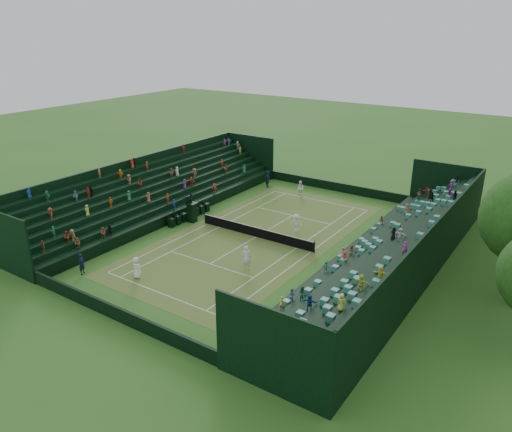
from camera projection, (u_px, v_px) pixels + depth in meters
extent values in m
plane|color=#306820|center=(256.00, 237.00, 43.96)|extent=(160.00, 160.00, 0.00)
cube|color=#3D7828|center=(256.00, 237.00, 43.96)|extent=(12.97, 26.77, 0.01)
cube|color=black|center=(335.00, 187.00, 56.05)|extent=(17.17, 0.20, 1.00)
cube|color=black|center=(115.00, 313.00, 31.52)|extent=(17.17, 0.20, 1.00)
cube|color=black|center=(345.00, 255.00, 39.34)|extent=(0.20, 31.77, 1.00)
cube|color=black|center=(184.00, 213.00, 48.23)|extent=(0.20, 31.77, 1.00)
cube|color=black|center=(351.00, 257.00, 39.07)|extent=(0.80, 32.00, 1.00)
cube|color=black|center=(360.00, 257.00, 38.57)|extent=(0.80, 32.00, 1.45)
cube|color=black|center=(370.00, 257.00, 38.07)|extent=(0.80, 32.00, 1.90)
cube|color=black|center=(381.00, 257.00, 37.57)|extent=(0.80, 32.00, 2.35)
cube|color=black|center=(391.00, 257.00, 37.07)|extent=(0.80, 32.00, 2.80)
cube|color=black|center=(402.00, 256.00, 36.57)|extent=(0.80, 32.00, 3.25)
cube|color=black|center=(413.00, 256.00, 36.07)|extent=(0.80, 32.00, 3.70)
cube|color=black|center=(425.00, 256.00, 35.57)|extent=(0.80, 32.00, 4.15)
cube|color=black|center=(433.00, 253.00, 35.17)|extent=(0.20, 32.00, 4.90)
cube|color=black|center=(180.00, 212.00, 48.50)|extent=(0.80, 32.00, 1.00)
cube|color=black|center=(173.00, 208.00, 48.83)|extent=(0.80, 32.00, 1.45)
cube|color=black|center=(167.00, 204.00, 49.17)|extent=(0.80, 32.00, 1.90)
cube|color=black|center=(161.00, 201.00, 49.51)|extent=(0.80, 32.00, 2.35)
cube|color=black|center=(155.00, 197.00, 49.85)|extent=(0.80, 32.00, 2.80)
cube|color=black|center=(149.00, 193.00, 50.19)|extent=(0.80, 32.00, 3.25)
cube|color=black|center=(144.00, 190.00, 50.53)|extent=(0.80, 32.00, 3.70)
cube|color=black|center=(138.00, 187.00, 50.87)|extent=(0.80, 32.00, 4.15)
cube|color=black|center=(134.00, 182.00, 50.99)|extent=(0.20, 32.00, 4.90)
cylinder|color=black|center=(205.00, 218.00, 46.81)|extent=(0.10, 0.10, 1.06)
cylinder|color=black|center=(314.00, 247.00, 40.74)|extent=(0.10, 0.10, 1.06)
cube|color=black|center=(256.00, 232.00, 43.80)|extent=(11.57, 0.02, 0.86)
cube|color=white|center=(256.00, 227.00, 43.63)|extent=(11.57, 0.04, 0.07)
cylinder|color=black|center=(501.00, 207.00, 46.86)|extent=(0.16, 0.16, 3.00)
cube|color=black|center=(192.00, 213.00, 47.10)|extent=(0.69, 0.69, 1.78)
cube|color=black|center=(191.00, 204.00, 46.76)|extent=(0.89, 0.89, 0.10)
cube|color=black|center=(189.00, 199.00, 46.82)|extent=(0.08, 0.89, 0.69)
imported|color=black|center=(191.00, 198.00, 46.58)|extent=(0.50, 0.55, 0.92)
cube|color=black|center=(172.00, 223.00, 46.04)|extent=(0.53, 0.53, 0.84)
cube|color=black|center=(169.00, 217.00, 45.99)|extent=(0.06, 0.53, 0.53)
cube|color=black|center=(177.00, 220.00, 46.66)|extent=(0.53, 0.53, 0.84)
cube|color=black|center=(175.00, 214.00, 46.61)|extent=(0.06, 0.53, 0.53)
cube|color=black|center=(183.00, 217.00, 47.28)|extent=(0.53, 0.53, 0.84)
cube|color=black|center=(181.00, 212.00, 47.22)|extent=(0.06, 0.53, 0.53)
cube|color=black|center=(196.00, 212.00, 48.67)|extent=(0.53, 0.53, 0.84)
cube|color=black|center=(193.00, 206.00, 48.61)|extent=(0.06, 0.53, 0.53)
cube|color=black|center=(201.00, 210.00, 49.28)|extent=(0.53, 0.53, 0.84)
cube|color=black|center=(199.00, 204.00, 49.23)|extent=(0.06, 0.53, 0.53)
cube|color=black|center=(206.00, 207.00, 49.90)|extent=(0.53, 0.53, 0.84)
cube|color=black|center=(204.00, 202.00, 49.85)|extent=(0.06, 0.53, 0.53)
imported|color=white|center=(137.00, 268.00, 36.62)|extent=(0.91, 0.71, 1.66)
imported|color=white|center=(246.00, 258.00, 37.82)|extent=(0.87, 0.80, 2.00)
imported|color=white|center=(300.00, 189.00, 54.17)|extent=(1.02, 0.91, 1.72)
imported|color=white|center=(296.00, 223.00, 44.82)|extent=(1.21, 0.87, 1.70)
imported|color=black|center=(268.00, 179.00, 57.10)|extent=(0.68, 0.83, 1.95)
imported|color=black|center=(82.00, 264.00, 37.22)|extent=(0.58, 0.70, 1.65)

